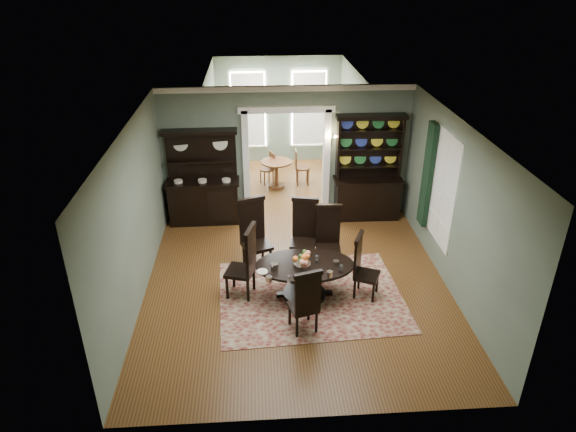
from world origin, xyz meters
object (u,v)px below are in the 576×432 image
dining_table (305,274)px  welsh_dresser (367,181)px  sideboard (203,191)px  parlor_table (276,170)px

dining_table → welsh_dresser: size_ratio=0.72×
sideboard → dining_table: bearing=-58.1°
dining_table → parlor_table: (-0.27, 4.85, 0.00)m
sideboard → welsh_dresser: (3.69, -0.01, 0.13)m
dining_table → sideboard: sideboard is taller
sideboard → welsh_dresser: bearing=-1.2°
dining_table → parlor_table: size_ratio=2.21×
sideboard → parlor_table: bearing=45.3°
sideboard → welsh_dresser: 3.69m
dining_table → welsh_dresser: (1.71, 3.05, 0.40)m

